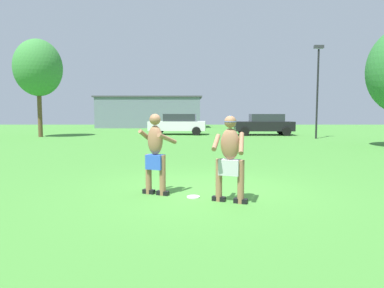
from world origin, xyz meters
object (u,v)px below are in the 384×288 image
(tree_right_field, at_px, (39,68))
(car_black_mid_lot, at_px, (265,124))
(player_in_blue, at_px, (156,152))
(car_white_near_post, at_px, (179,124))
(lamp_post, at_px, (319,82))
(frisbee, at_px, (194,197))
(player_with_cap, at_px, (231,155))

(tree_right_field, bearing_deg, car_black_mid_lot, 6.97)
(player_in_blue, xyz_separation_m, car_white_near_post, (-0.30, 19.58, -0.07))
(car_white_near_post, xyz_separation_m, tree_right_field, (-9.45, -2.56, 3.89))
(lamp_post, height_order, tree_right_field, tree_right_field)
(lamp_post, bearing_deg, player_in_blue, -119.74)
(car_black_mid_lot, relative_size, lamp_post, 0.73)
(car_white_near_post, height_order, lamp_post, lamp_post)
(player_in_blue, xyz_separation_m, lamp_post, (8.84, 15.48, 2.74))
(frisbee, xyz_separation_m, car_white_near_post, (-1.09, 19.85, 0.81))
(lamp_post, relative_size, tree_right_field, 0.89)
(player_with_cap, relative_size, lamp_post, 0.28)
(player_in_blue, height_order, car_white_near_post, player_in_blue)
(player_with_cap, xyz_separation_m, lamp_post, (7.35, 16.13, 2.72))
(car_white_near_post, height_order, tree_right_field, tree_right_field)
(car_white_near_post, height_order, car_black_mid_lot, same)
(frisbee, distance_m, tree_right_field, 20.80)
(tree_right_field, bearing_deg, lamp_post, -4.73)
(player_with_cap, distance_m, car_white_near_post, 20.30)
(tree_right_field, bearing_deg, player_with_cap, -57.52)
(player_with_cap, xyz_separation_m, tree_right_field, (-11.25, 17.67, 3.80))
(lamp_post, bearing_deg, tree_right_field, 175.27)
(car_white_near_post, relative_size, car_black_mid_lot, 1.02)
(frisbee, xyz_separation_m, lamp_post, (8.05, 15.76, 3.62))
(frisbee, xyz_separation_m, car_black_mid_lot, (5.39, 19.24, 0.81))
(player_with_cap, bearing_deg, lamp_post, 65.49)
(car_white_near_post, xyz_separation_m, car_black_mid_lot, (6.48, -0.61, 0.00))
(player_in_blue, relative_size, tree_right_field, 0.26)
(lamp_post, bearing_deg, car_white_near_post, 155.88)
(lamp_post, xyz_separation_m, tree_right_field, (-18.60, 1.54, 1.08))
(frisbee, distance_m, lamp_post, 18.06)
(car_black_mid_lot, relative_size, tree_right_field, 0.65)
(frisbee, relative_size, car_white_near_post, 0.06)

